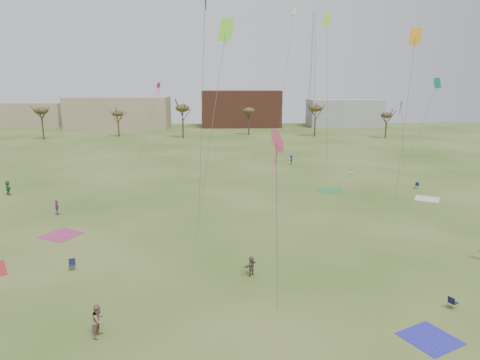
{
  "coord_description": "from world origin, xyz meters",
  "views": [
    {
      "loc": [
        -1.68,
        -27.04,
        14.36
      ],
      "look_at": [
        0.0,
        12.0,
        5.5
      ],
      "focal_mm": 32.01,
      "sensor_mm": 36.0,
      "label": 1
    }
  ],
  "objects_px": {
    "camp_chair_center": "(453,305)",
    "radio_tower": "(312,69)",
    "camp_chair_right": "(417,187)",
    "camp_chair_left": "(72,267)"
  },
  "relations": [
    {
      "from": "camp_chair_center",
      "to": "radio_tower",
      "type": "relative_size",
      "value": 0.02
    },
    {
      "from": "camp_chair_center",
      "to": "camp_chair_right",
      "type": "distance_m",
      "value": 34.27
    },
    {
      "from": "camp_chair_center",
      "to": "camp_chair_left",
      "type": "bearing_deg",
      "value": 47.72
    },
    {
      "from": "radio_tower",
      "to": "camp_chair_left",
      "type": "bearing_deg",
      "value": -109.9
    },
    {
      "from": "camp_chair_right",
      "to": "camp_chair_center",
      "type": "bearing_deg",
      "value": -75.29
    },
    {
      "from": "camp_chair_left",
      "to": "camp_chair_center",
      "type": "xyz_separation_m",
      "value": [
        26.8,
        -7.05,
        0.0
      ]
    },
    {
      "from": "camp_chair_center",
      "to": "radio_tower",
      "type": "bearing_deg",
      "value": -35.02
    },
    {
      "from": "radio_tower",
      "to": "camp_chair_center",
      "type": "bearing_deg",
      "value": -97.48
    },
    {
      "from": "camp_chair_left",
      "to": "camp_chair_right",
      "type": "height_order",
      "value": "same"
    },
    {
      "from": "radio_tower",
      "to": "camp_chair_right",
      "type": "bearing_deg",
      "value": -92.73
    }
  ]
}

